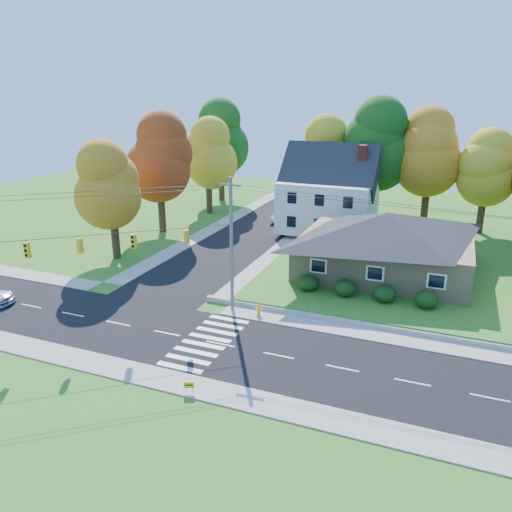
{
  "coord_description": "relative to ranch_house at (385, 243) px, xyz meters",
  "views": [
    {
      "loc": [
        12.86,
        -25.9,
        15.74
      ],
      "look_at": [
        -0.72,
        8.0,
        3.46
      ],
      "focal_mm": 35.0,
      "sensor_mm": 36.0,
      "label": 1
    }
  ],
  "objects": [
    {
      "name": "traffic_infrastructure",
      "position": [
        -8.15,
        -14.65,
        1.88
      ],
      "size": [
        38.1,
        10.66,
        10.0
      ],
      "color": "#666059",
      "rests_on": "ground"
    },
    {
      "name": "road_cross",
      "position": [
        -16.0,
        10.0,
        -3.25
      ],
      "size": [
        8.0,
        44.0,
        0.02
      ],
      "primitive_type": "cube",
      "color": "black",
      "rests_on": "ground"
    },
    {
      "name": "yard_sign",
      "position": [
        -7.18,
        -21.61,
        -2.75
      ],
      "size": [
        0.55,
        0.25,
        0.72
      ],
      "color": "black",
      "rests_on": "ground"
    },
    {
      "name": "fire_hydrant",
      "position": [
        -7.28,
        -11.08,
        -2.83
      ],
      "size": [
        0.52,
        0.41,
        0.92
      ],
      "color": "gold",
      "rests_on": "ground"
    },
    {
      "name": "tree_lot_3",
      "position": [
        8.0,
        17.0,
        4.39
      ],
      "size": [
        6.16,
        6.16,
        11.47
      ],
      "color": "#3F2A19",
      "rests_on": "lawn"
    },
    {
      "name": "hedge_row",
      "position": [
        -0.5,
        -6.2,
        -2.13
      ],
      "size": [
        10.7,
        1.7,
        1.27
      ],
      "color": "#163A10",
      "rests_on": "lawn"
    },
    {
      "name": "tree_lot_1",
      "position": [
        -4.0,
        17.0,
        6.35
      ],
      "size": [
        7.84,
        7.84,
        14.6
      ],
      "color": "#3F2A19",
      "rests_on": "lawn"
    },
    {
      "name": "lawn",
      "position": [
        5.0,
        5.0,
        -3.02
      ],
      "size": [
        30.0,
        30.0,
        0.5
      ],
      "primitive_type": "cube",
      "color": "#3D7923",
      "rests_on": "ground"
    },
    {
      "name": "tree_lot_0",
      "position": [
        -10.0,
        18.0,
        5.04
      ],
      "size": [
        6.72,
        6.72,
        12.51
      ],
      "color": "#3F2A19",
      "rests_on": "lawn"
    },
    {
      "name": "colonial_house",
      "position": [
        -7.96,
        12.0,
        1.32
      ],
      "size": [
        10.4,
        8.4,
        9.6
      ],
      "color": "silver",
      "rests_on": "lawn"
    },
    {
      "name": "road_main",
      "position": [
        -8.0,
        -16.0,
        -3.26
      ],
      "size": [
        90.0,
        8.0,
        0.02
      ],
      "primitive_type": "cube",
      "color": "black",
      "rests_on": "ground"
    },
    {
      "name": "white_car",
      "position": [
        -14.61,
        15.53,
        -2.46
      ],
      "size": [
        1.69,
        4.78,
        1.57
      ],
      "primitive_type": "imported",
      "rotation": [
        0.0,
        0.0,
        -0.01
      ],
      "color": "silver",
      "rests_on": "road_cross"
    },
    {
      "name": "tree_west_3",
      "position": [
        -27.0,
        24.0,
        5.85
      ],
      "size": [
        7.84,
        7.84,
        14.6
      ],
      "color": "#3F2A19",
      "rests_on": "ground"
    },
    {
      "name": "sidewalk_north",
      "position": [
        -8.0,
        -11.0,
        -3.23
      ],
      "size": [
        90.0,
        2.0,
        0.08
      ],
      "primitive_type": "cube",
      "color": "#9C9A90",
      "rests_on": "ground"
    },
    {
      "name": "tree_lot_2",
      "position": [
        2.0,
        18.0,
        5.7
      ],
      "size": [
        7.28,
        7.28,
        13.56
      ],
      "color": "#3F2A19",
      "rests_on": "lawn"
    },
    {
      "name": "ground",
      "position": [
        -8.0,
        -16.0,
        -3.27
      ],
      "size": [
        120.0,
        120.0,
        0.0
      ],
      "primitive_type": "plane",
      "color": "#3D7923"
    },
    {
      "name": "ranch_house",
      "position": [
        0.0,
        0.0,
        0.0
      ],
      "size": [
        14.6,
        10.6,
        5.4
      ],
      "color": "tan",
      "rests_on": "lawn"
    },
    {
      "name": "tree_west_1",
      "position": [
        -26.0,
        6.0,
        5.2
      ],
      "size": [
        7.28,
        7.28,
        13.56
      ],
      "color": "#3F2A19",
      "rests_on": "ground"
    },
    {
      "name": "tree_west_0",
      "position": [
        -25.0,
        -4.0,
        3.89
      ],
      "size": [
        6.16,
        6.16,
        11.47
      ],
      "color": "#3F2A19",
      "rests_on": "ground"
    },
    {
      "name": "tree_west_2",
      "position": [
        -25.0,
        16.0,
        4.54
      ],
      "size": [
        6.72,
        6.72,
        12.51
      ],
      "color": "#3F2A19",
      "rests_on": "ground"
    },
    {
      "name": "sidewalk_south",
      "position": [
        -8.0,
        -21.0,
        -3.23
      ],
      "size": [
        90.0,
        2.0,
        0.08
      ],
      "primitive_type": "cube",
      "color": "#9C9A90",
      "rests_on": "ground"
    }
  ]
}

